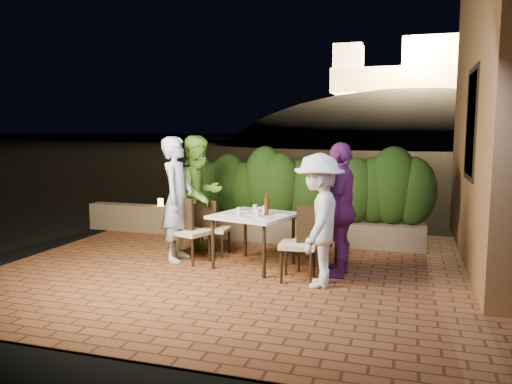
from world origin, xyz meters
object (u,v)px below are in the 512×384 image
at_px(diner_blue, 177,199).
at_px(dining_table, 254,240).
at_px(chair_left_front, 192,231).
at_px(bowl, 260,209).
at_px(parapet_lamp, 161,202).
at_px(chair_right_front, 298,243).
at_px(diner_purple, 340,210).
at_px(chair_left_back, 216,228).
at_px(diner_green, 199,195).
at_px(chair_right_back, 318,237).
at_px(beer_bottle, 267,204).
at_px(diner_white, 319,220).

bearing_deg(diner_blue, dining_table, -95.88).
bearing_deg(chair_left_front, bowl, 42.86).
bearing_deg(chair_left_front, parapet_lamp, 149.05).
distance_m(bowl, diner_blue, 1.23).
bearing_deg(chair_right_front, diner_purple, -145.12).
xyz_separation_m(chair_left_front, chair_left_back, (0.16, 0.51, -0.04)).
xyz_separation_m(dining_table, parapet_lamp, (-2.38, 1.73, 0.20)).
bearing_deg(diner_green, chair_right_back, -79.39).
distance_m(beer_bottle, diner_blue, 1.37).
xyz_separation_m(chair_left_front, diner_green, (-0.15, 0.61, 0.45)).
bearing_deg(diner_white, diner_purple, 158.70).
distance_m(bowl, chair_left_front, 1.04).
bearing_deg(chair_left_back, parapet_lamp, 140.50).
relative_size(chair_right_back, diner_white, 0.58).
bearing_deg(diner_purple, beer_bottle, -88.89).
bearing_deg(diner_purple, chair_left_front, -86.58).
bearing_deg(bowl, chair_left_front, -156.93).
bearing_deg(chair_right_back, diner_green, 8.17).
bearing_deg(diner_blue, chair_left_front, -107.35).
height_order(beer_bottle, parapet_lamp, beer_bottle).
xyz_separation_m(chair_right_front, chair_right_back, (0.16, 0.48, -0.01)).
bearing_deg(diner_blue, chair_left_back, -48.28).
xyz_separation_m(dining_table, beer_bottle, (0.19, -0.02, 0.53)).
xyz_separation_m(chair_left_front, chair_right_back, (1.82, 0.08, 0.01)).
xyz_separation_m(diner_green, diner_white, (2.09, -1.14, -0.10)).
height_order(bowl, chair_left_front, chair_left_front).
distance_m(chair_left_front, diner_blue, 0.52).
xyz_separation_m(chair_right_front, diner_green, (-1.81, 1.01, 0.43)).
bearing_deg(diner_white, diner_green, -120.20).
bearing_deg(chair_right_back, diner_purple, -172.89).
height_order(diner_blue, diner_green, diner_green).
height_order(chair_left_back, parapet_lamp, chair_left_back).
relative_size(dining_table, chair_left_front, 1.07).
height_order(diner_green, parapet_lamp, diner_green).
height_order(chair_left_back, chair_right_front, chair_right_front).
xyz_separation_m(bowl, parapet_lamp, (-2.38, 1.39, -0.20)).
bearing_deg(chair_left_back, chair_right_back, -15.87).
height_order(dining_table, diner_purple, diner_purple).
distance_m(diner_blue, parapet_lamp, 2.14).
distance_m(bowl, chair_right_back, 1.00).
bearing_deg(beer_bottle, dining_table, 175.01).
relative_size(beer_bottle, chair_left_back, 0.37).
height_order(beer_bottle, diner_white, diner_white).
distance_m(beer_bottle, chair_right_front, 0.82).
bearing_deg(dining_table, parapet_lamp, 144.02).
xyz_separation_m(chair_right_front, diner_white, (0.28, -0.14, 0.33)).
xyz_separation_m(dining_table, chair_left_front, (-0.92, -0.05, 0.09)).
distance_m(dining_table, beer_bottle, 0.56).
relative_size(diner_green, parapet_lamp, 13.09).
bearing_deg(chair_right_front, diner_green, -33.97).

